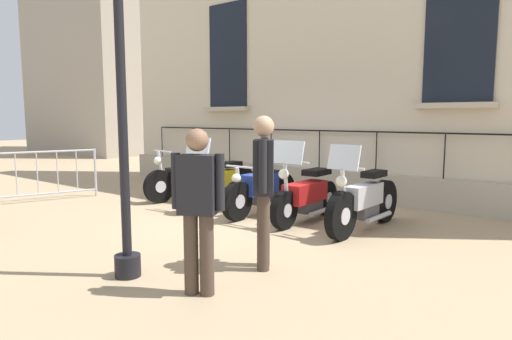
# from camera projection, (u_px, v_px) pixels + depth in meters

# --- Properties ---
(ground_plane) EXTENTS (60.00, 60.00, 0.00)m
(ground_plane) POSITION_uv_depth(u_px,v_px,m) (246.00, 217.00, 7.58)
(ground_plane) COLOR tan
(building_facade) EXTENTS (0.82, 12.24, 7.65)m
(building_facade) POSITION_uv_depth(u_px,v_px,m) (331.00, 24.00, 9.45)
(building_facade) COLOR beige
(building_facade) RESTS_ON ground_plane
(motorcycle_black) EXTENTS (2.01, 0.68, 1.06)m
(motorcycle_black) POSITION_uv_depth(u_px,v_px,m) (187.00, 179.00, 9.23)
(motorcycle_black) COLOR black
(motorcycle_black) RESTS_ON ground_plane
(motorcycle_yellow) EXTENTS (2.05, 0.65, 1.36)m
(motorcycle_yellow) POSITION_uv_depth(u_px,v_px,m) (220.00, 184.00, 8.43)
(motorcycle_yellow) COLOR black
(motorcycle_yellow) RESTS_ON ground_plane
(motorcycle_blue) EXTENTS (1.99, 0.65, 0.92)m
(motorcycle_blue) POSITION_uv_depth(u_px,v_px,m) (261.00, 191.00, 7.79)
(motorcycle_blue) COLOR black
(motorcycle_blue) RESTS_ON ground_plane
(motorcycle_red) EXTENTS (1.94, 0.74, 1.37)m
(motorcycle_red) POSITION_uv_depth(u_px,v_px,m) (306.00, 196.00, 7.23)
(motorcycle_red) COLOR black
(motorcycle_red) RESTS_ON ground_plane
(motorcycle_silver) EXTENTS (2.12, 0.58, 1.35)m
(motorcycle_silver) POSITION_uv_depth(u_px,v_px,m) (364.00, 202.00, 6.65)
(motorcycle_silver) COLOR black
(motorcycle_silver) RESTS_ON ground_plane
(lamppost) EXTENTS (0.36, 0.36, 4.63)m
(lamppost) POSITION_uv_depth(u_px,v_px,m) (118.00, 9.00, 4.44)
(lamppost) COLOR black
(lamppost) RESTS_ON ground_plane
(crowd_barrier) EXTENTS (1.85, 0.68, 1.05)m
(crowd_barrier) POSITION_uv_depth(u_px,v_px,m) (48.00, 174.00, 9.05)
(crowd_barrier) COLOR #B7B7BF
(crowd_barrier) RESTS_ON ground_plane
(pedestrian_standing) EXTENTS (0.35, 0.49, 1.62)m
(pedestrian_standing) POSITION_uv_depth(u_px,v_px,m) (198.00, 203.00, 4.19)
(pedestrian_standing) COLOR #47382D
(pedestrian_standing) RESTS_ON ground_plane
(pedestrian_walking) EXTENTS (0.46, 0.38, 1.74)m
(pedestrian_walking) POSITION_uv_depth(u_px,v_px,m) (264.00, 183.00, 4.93)
(pedestrian_walking) COLOR #47382D
(pedestrian_walking) RESTS_ON ground_plane
(distant_building) EXTENTS (4.21, 6.93, 9.19)m
(distant_building) POSITION_uv_depth(u_px,v_px,m) (99.00, 58.00, 21.27)
(distant_building) COLOR #9E9384
(distant_building) RESTS_ON ground_plane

